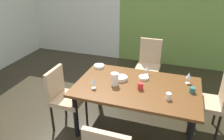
# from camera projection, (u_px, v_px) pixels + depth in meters

# --- Properties ---
(ground_plane) EXTENTS (5.89, 5.90, 0.02)m
(ground_plane) POSITION_uv_depth(u_px,v_px,m) (87.00, 128.00, 3.40)
(ground_plane) COLOR #2C2619
(back_panel_interior) EXTENTS (2.61, 0.10, 2.69)m
(back_panel_interior) POSITION_uv_depth(u_px,v_px,m) (73.00, 4.00, 5.76)
(back_panel_interior) COLOR silver
(back_panel_interior) RESTS_ON ground_plane
(garden_window_panel) EXTENTS (3.28, 0.10, 2.69)m
(garden_window_panel) POSITION_uv_depth(u_px,v_px,m) (190.00, 11.00, 4.92)
(garden_window_panel) COLOR olive
(garden_window_panel) RESTS_ON ground_plane
(dining_table) EXTENTS (1.73, 1.09, 0.74)m
(dining_table) POSITION_uv_depth(u_px,v_px,m) (137.00, 90.00, 3.11)
(dining_table) COLOR #593518
(dining_table) RESTS_ON ground_plane
(chair_right_far) EXTENTS (0.44, 0.44, 0.96)m
(chair_right_far) POSITION_uv_depth(u_px,v_px,m) (213.00, 100.00, 3.10)
(chair_right_far) COLOR tan
(chair_right_far) RESTS_ON ground_plane
(chair_head_far) EXTENTS (0.44, 0.45, 1.01)m
(chair_head_far) POSITION_uv_depth(u_px,v_px,m) (149.00, 62.00, 4.25)
(chair_head_far) COLOR tan
(chair_head_far) RESTS_ON ground_plane
(chair_left_near) EXTENTS (0.45, 0.44, 0.94)m
(chair_left_near) POSITION_uv_depth(u_px,v_px,m) (64.00, 95.00, 3.23)
(chair_left_near) COLOR tan
(chair_left_near) RESTS_ON ground_plane
(wine_glass_east) EXTENTS (0.07, 0.07, 0.17)m
(wine_glass_east) POSITION_uv_depth(u_px,v_px,m) (189.00, 76.00, 3.10)
(wine_glass_east) COLOR silver
(wine_glass_east) RESTS_ON dining_table
(wine_glass_west) EXTENTS (0.07, 0.07, 0.16)m
(wine_glass_west) POSITION_uv_depth(u_px,v_px,m) (93.00, 81.00, 2.97)
(wine_glass_west) COLOR silver
(wine_glass_west) RESTS_ON dining_table
(wine_glass_near_window) EXTENTS (0.07, 0.07, 0.14)m
(wine_glass_near_window) POSITION_uv_depth(u_px,v_px,m) (147.00, 69.00, 3.36)
(wine_glass_near_window) COLOR silver
(wine_glass_near_window) RESTS_ON dining_table
(serving_bowl_rear) EXTENTS (0.17, 0.17, 0.04)m
(serving_bowl_rear) POSITION_uv_depth(u_px,v_px,m) (99.00, 66.00, 3.63)
(serving_bowl_rear) COLOR white
(serving_bowl_rear) RESTS_ON dining_table
(serving_bowl_north) EXTENTS (0.19, 0.19, 0.05)m
(serving_bowl_north) POSITION_uv_depth(u_px,v_px,m) (121.00, 78.00, 3.23)
(serving_bowl_north) COLOR #EFDFC8
(serving_bowl_north) RESTS_ON dining_table
(serving_bowl_south) EXTENTS (0.15, 0.15, 0.04)m
(serving_bowl_south) POSITION_uv_depth(u_px,v_px,m) (144.00, 78.00, 3.26)
(serving_bowl_south) COLOR white
(serving_bowl_south) RESTS_ON dining_table
(cup_corner) EXTENTS (0.07, 0.07, 0.09)m
(cup_corner) POSITION_uv_depth(u_px,v_px,m) (168.00, 96.00, 2.75)
(cup_corner) COLOR silver
(cup_corner) RESTS_ON dining_table
(cup_right) EXTENTS (0.08, 0.08, 0.09)m
(cup_right) POSITION_uv_depth(u_px,v_px,m) (140.00, 86.00, 2.98)
(cup_right) COLOR red
(cup_right) RESTS_ON dining_table
(cup_front) EXTENTS (0.08, 0.08, 0.07)m
(cup_front) POSITION_uv_depth(u_px,v_px,m) (192.00, 90.00, 2.90)
(cup_front) COLOR #266462
(cup_front) RESTS_ON dining_table
(pitcher_near_shelf) EXTENTS (0.12, 0.11, 0.18)m
(pitcher_near_shelf) POSITION_uv_depth(u_px,v_px,m) (115.00, 79.00, 3.06)
(pitcher_near_shelf) COLOR silver
(pitcher_near_shelf) RESTS_ON dining_table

